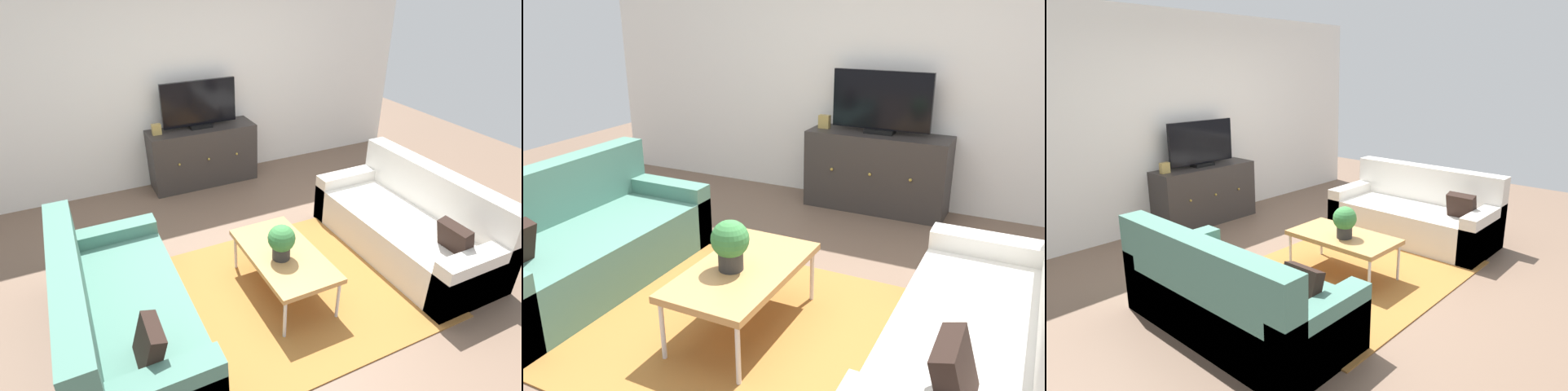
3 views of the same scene
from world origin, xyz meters
TOP-DOWN VIEW (x-y plane):
  - ground_plane at (0.00, 0.00)m, footprint 10.00×10.00m
  - wall_back at (0.00, 2.55)m, footprint 6.40×0.12m
  - area_rug at (0.00, -0.15)m, footprint 2.50×1.90m
  - couch_left_side at (-1.44, -0.10)m, footprint 0.88×1.90m
  - couch_right_side at (1.44, -0.10)m, footprint 0.88×1.90m
  - coffee_table at (-0.03, -0.12)m, footprint 0.57×1.05m
  - potted_plant at (-0.08, -0.17)m, footprint 0.23×0.23m
  - tv_console at (0.08, 2.27)m, footprint 1.37×0.47m
  - flat_screen_tv at (0.08, 2.29)m, footprint 0.95×0.16m
  - mantel_clock at (-0.49, 2.27)m, footprint 0.11×0.07m

SIDE VIEW (x-z plane):
  - ground_plane at x=0.00m, z-range 0.00..0.00m
  - area_rug at x=0.00m, z-range 0.00..0.01m
  - couch_left_side at x=-1.44m, z-range -0.15..0.69m
  - couch_right_side at x=1.44m, z-range -0.15..0.69m
  - tv_console at x=0.08m, z-range 0.00..0.76m
  - coffee_table at x=-0.03m, z-range 0.18..0.60m
  - potted_plant at x=-0.08m, z-range 0.44..0.75m
  - mantel_clock at x=-0.49m, z-range 0.76..0.89m
  - flat_screen_tv at x=0.08m, z-range 0.76..1.35m
  - wall_back at x=0.00m, z-range 0.00..2.70m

